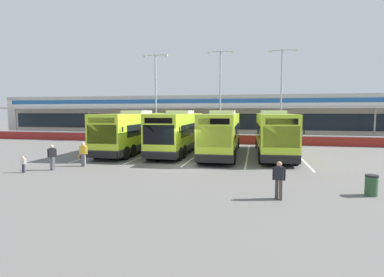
{
  "coord_description": "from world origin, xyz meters",
  "views": [
    {
      "loc": [
        4.79,
        -19.48,
        3.7
      ],
      "look_at": [
        -0.0,
        3.0,
        1.6
      ],
      "focal_mm": 27.8,
      "sensor_mm": 36.0,
      "label": 1
    }
  ],
  "objects_px": {
    "coach_bus_leftmost": "(133,132)",
    "pedestrian_child": "(23,164)",
    "litter_bin": "(371,185)",
    "pedestrian_with_handbag": "(83,154)",
    "lamp_post_east": "(281,89)",
    "lamp_post_west": "(156,91)",
    "coach_bus_left_centre": "(178,133)",
    "pedestrian_in_dark_coat": "(279,179)",
    "coach_bus_right_centre": "(273,134)",
    "pedestrian_near_bin": "(52,156)",
    "lamp_post_centre": "(220,90)",
    "coach_bus_centre": "(222,134)"
  },
  "relations": [
    {
      "from": "pedestrian_near_bin",
      "to": "lamp_post_east",
      "type": "relative_size",
      "value": 0.15
    },
    {
      "from": "pedestrian_with_handbag",
      "to": "lamp_post_west",
      "type": "relative_size",
      "value": 0.15
    },
    {
      "from": "pedestrian_child",
      "to": "litter_bin",
      "type": "height_order",
      "value": "pedestrian_child"
    },
    {
      "from": "coach_bus_leftmost",
      "to": "lamp_post_centre",
      "type": "bearing_deg",
      "value": 57.56
    },
    {
      "from": "lamp_post_west",
      "to": "pedestrian_in_dark_coat",
      "type": "bearing_deg",
      "value": -60.42
    },
    {
      "from": "pedestrian_child",
      "to": "lamp_post_east",
      "type": "relative_size",
      "value": 0.09
    },
    {
      "from": "coach_bus_leftmost",
      "to": "pedestrian_child",
      "type": "relative_size",
      "value": 12.15
    },
    {
      "from": "pedestrian_near_bin",
      "to": "lamp_post_centre",
      "type": "distance_m",
      "value": 22.25
    },
    {
      "from": "lamp_post_west",
      "to": "litter_bin",
      "type": "relative_size",
      "value": 11.83
    },
    {
      "from": "pedestrian_near_bin",
      "to": "lamp_post_west",
      "type": "bearing_deg",
      "value": 90.32
    },
    {
      "from": "coach_bus_centre",
      "to": "pedestrian_near_bin",
      "type": "relative_size",
      "value": 7.53
    },
    {
      "from": "pedestrian_in_dark_coat",
      "to": "pedestrian_child",
      "type": "distance_m",
      "value": 14.9
    },
    {
      "from": "pedestrian_in_dark_coat",
      "to": "litter_bin",
      "type": "xyz_separation_m",
      "value": [
        4.03,
        1.41,
        -0.41
      ]
    },
    {
      "from": "coach_bus_leftmost",
      "to": "pedestrian_near_bin",
      "type": "relative_size",
      "value": 7.53
    },
    {
      "from": "coach_bus_right_centre",
      "to": "pedestrian_near_bin",
      "type": "xyz_separation_m",
      "value": [
        -14.02,
        -9.67,
        -0.91
      ]
    },
    {
      "from": "coach_bus_left_centre",
      "to": "coach_bus_centre",
      "type": "distance_m",
      "value": 4.1
    },
    {
      "from": "pedestrian_near_bin",
      "to": "lamp_post_west",
      "type": "distance_m",
      "value": 21.18
    },
    {
      "from": "coach_bus_leftmost",
      "to": "pedestrian_with_handbag",
      "type": "bearing_deg",
      "value": -92.73
    },
    {
      "from": "coach_bus_centre",
      "to": "lamp_post_centre",
      "type": "bearing_deg",
      "value": 97.53
    },
    {
      "from": "coach_bus_right_centre",
      "to": "coach_bus_left_centre",
      "type": "bearing_deg",
      "value": 179.91
    },
    {
      "from": "coach_bus_leftmost",
      "to": "pedestrian_with_handbag",
      "type": "xyz_separation_m",
      "value": [
        -0.37,
        -7.65,
        -0.93
      ]
    },
    {
      "from": "pedestrian_near_bin",
      "to": "lamp_post_east",
      "type": "height_order",
      "value": "lamp_post_east"
    },
    {
      "from": "pedestrian_near_bin",
      "to": "coach_bus_centre",
      "type": "bearing_deg",
      "value": 42.77
    },
    {
      "from": "litter_bin",
      "to": "lamp_post_east",
      "type": "bearing_deg",
      "value": 95.26
    },
    {
      "from": "pedestrian_child",
      "to": "pedestrian_near_bin",
      "type": "xyz_separation_m",
      "value": [
        1.18,
        1.07,
        0.33
      ]
    },
    {
      "from": "coach_bus_left_centre",
      "to": "coach_bus_leftmost",
      "type": "bearing_deg",
      "value": -174.72
    },
    {
      "from": "coach_bus_right_centre",
      "to": "pedestrian_with_handbag",
      "type": "relative_size",
      "value": 7.53
    },
    {
      "from": "coach_bus_centre",
      "to": "pedestrian_with_handbag",
      "type": "xyz_separation_m",
      "value": [
        -8.58,
        -7.35,
        -0.93
      ]
    },
    {
      "from": "pedestrian_child",
      "to": "litter_bin",
      "type": "bearing_deg",
      "value": -3.21
    },
    {
      "from": "pedestrian_with_handbag",
      "to": "lamp_post_centre",
      "type": "relative_size",
      "value": 0.15
    },
    {
      "from": "pedestrian_with_handbag",
      "to": "lamp_post_centre",
      "type": "distance_m",
      "value": 20.37
    },
    {
      "from": "litter_bin",
      "to": "coach_bus_leftmost",
      "type": "bearing_deg",
      "value": 144.57
    },
    {
      "from": "coach_bus_leftmost",
      "to": "pedestrian_child",
      "type": "height_order",
      "value": "coach_bus_leftmost"
    },
    {
      "from": "lamp_post_west",
      "to": "lamp_post_east",
      "type": "height_order",
      "value": "same"
    },
    {
      "from": "lamp_post_west",
      "to": "pedestrian_child",
      "type": "bearing_deg",
      "value": -92.84
    },
    {
      "from": "coach_bus_leftmost",
      "to": "lamp_post_east",
      "type": "bearing_deg",
      "value": 39.27
    },
    {
      "from": "pedestrian_with_handbag",
      "to": "pedestrian_child",
      "type": "xyz_separation_m",
      "value": [
        -2.32,
        -2.7,
        -0.32
      ]
    },
    {
      "from": "pedestrian_child",
      "to": "lamp_post_west",
      "type": "bearing_deg",
      "value": 87.16
    },
    {
      "from": "lamp_post_west",
      "to": "lamp_post_east",
      "type": "xyz_separation_m",
      "value": [
        15.56,
        0.21,
        0.0
      ]
    },
    {
      "from": "coach_bus_left_centre",
      "to": "litter_bin",
      "type": "bearing_deg",
      "value": -44.83
    },
    {
      "from": "coach_bus_left_centre",
      "to": "coach_bus_right_centre",
      "type": "relative_size",
      "value": 1.0
    },
    {
      "from": "pedestrian_with_handbag",
      "to": "pedestrian_child",
      "type": "distance_m",
      "value": 3.58
    },
    {
      "from": "pedestrian_with_handbag",
      "to": "pedestrian_in_dark_coat",
      "type": "bearing_deg",
      "value": -22.65
    },
    {
      "from": "coach_bus_leftmost",
      "to": "lamp_post_east",
      "type": "height_order",
      "value": "lamp_post_east"
    },
    {
      "from": "pedestrian_in_dark_coat",
      "to": "lamp_post_east",
      "type": "height_order",
      "value": "lamp_post_east"
    },
    {
      "from": "coach_bus_right_centre",
      "to": "pedestrian_child",
      "type": "relative_size",
      "value": 12.15
    },
    {
      "from": "pedestrian_near_bin",
      "to": "lamp_post_centre",
      "type": "xyz_separation_m",
      "value": [
        8.27,
        19.94,
        5.42
      ]
    },
    {
      "from": "coach_bus_right_centre",
      "to": "pedestrian_near_bin",
      "type": "distance_m",
      "value": 17.05
    },
    {
      "from": "coach_bus_left_centre",
      "to": "lamp_post_centre",
      "type": "bearing_deg",
      "value": 75.83
    },
    {
      "from": "lamp_post_east",
      "to": "coach_bus_centre",
      "type": "bearing_deg",
      "value": -116.08
    }
  ]
}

